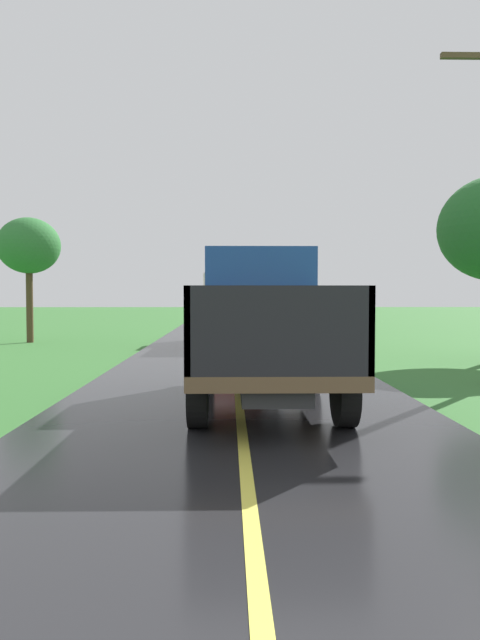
# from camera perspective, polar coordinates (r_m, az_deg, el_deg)

# --- Properties ---
(banana_truck_near) EXTENTS (2.38, 5.82, 2.80)m
(banana_truck_near) POSITION_cam_1_polar(r_m,az_deg,el_deg) (10.71, 2.18, -0.29)
(banana_truck_near) COLOR #2D2D30
(banana_truck_near) RESTS_ON road_surface
(banana_truck_far) EXTENTS (2.38, 5.81, 2.80)m
(banana_truck_far) POSITION_cam_1_polar(r_m,az_deg,el_deg) (23.42, -1.05, 1.15)
(banana_truck_far) COLOR #2D2D30
(banana_truck_far) RESTS_ON road_surface
(roadside_tree_near_left) EXTENTS (2.58, 2.58, 5.20)m
(roadside_tree_near_left) POSITION_cam_1_polar(r_m,az_deg,el_deg) (26.04, -19.86, 6.74)
(roadside_tree_near_left) COLOR #4C3823
(roadside_tree_near_left) RESTS_ON ground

